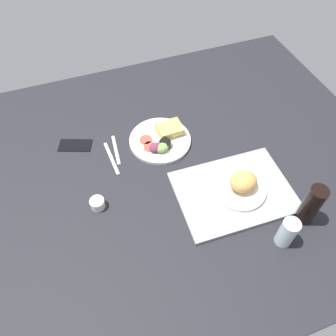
{
  "coord_description": "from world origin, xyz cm",
  "views": [
    {
      "loc": [
        30.1,
        80.16,
        110.29
      ],
      "look_at": [
        2.0,
        3.0,
        4.0
      ],
      "focal_mm": 35.28,
      "sensor_mm": 36.0,
      "label": 1
    }
  ],
  "objects_px": {
    "serving_tray": "(234,192)",
    "fork": "(116,150)",
    "bread_plate_near": "(241,185)",
    "espresso_cup": "(97,203)",
    "knife": "(111,158)",
    "plate_with_salad": "(162,139)",
    "cell_phone": "(75,145)",
    "drinking_glass": "(287,232)",
    "soda_bottle": "(311,205)"
  },
  "relations": [
    {
      "from": "serving_tray",
      "to": "fork",
      "type": "bearing_deg",
      "value": -44.77
    },
    {
      "from": "bread_plate_near",
      "to": "espresso_cup",
      "type": "xyz_separation_m",
      "value": [
        0.55,
        -0.13,
        -0.03
      ]
    },
    {
      "from": "espresso_cup",
      "to": "knife",
      "type": "bearing_deg",
      "value": -116.07
    },
    {
      "from": "bread_plate_near",
      "to": "knife",
      "type": "bearing_deg",
      "value": -37.86
    },
    {
      "from": "serving_tray",
      "to": "knife",
      "type": "distance_m",
      "value": 0.54
    },
    {
      "from": "plate_with_salad",
      "to": "fork",
      "type": "relative_size",
      "value": 1.62
    },
    {
      "from": "fork",
      "to": "cell_phone",
      "type": "xyz_separation_m",
      "value": [
        0.16,
        -0.09,
        0.0
      ]
    },
    {
      "from": "drinking_glass",
      "to": "soda_bottle",
      "type": "xyz_separation_m",
      "value": [
        -0.12,
        -0.05,
        0.03
      ]
    },
    {
      "from": "plate_with_salad",
      "to": "knife",
      "type": "height_order",
      "value": "plate_with_salad"
    },
    {
      "from": "serving_tray",
      "to": "plate_with_salad",
      "type": "relative_size",
      "value": 1.64
    },
    {
      "from": "plate_with_salad",
      "to": "knife",
      "type": "relative_size",
      "value": 1.45
    },
    {
      "from": "bread_plate_near",
      "to": "drinking_glass",
      "type": "bearing_deg",
      "value": 100.67
    },
    {
      "from": "fork",
      "to": "drinking_glass",
      "type": "bearing_deg",
      "value": 41.26
    },
    {
      "from": "soda_bottle",
      "to": "espresso_cup",
      "type": "distance_m",
      "value": 0.78
    },
    {
      "from": "plate_with_salad",
      "to": "drinking_glass",
      "type": "bearing_deg",
      "value": 112.53
    },
    {
      "from": "fork",
      "to": "bread_plate_near",
      "type": "bearing_deg",
      "value": 52.21
    },
    {
      "from": "bread_plate_near",
      "to": "drinking_glass",
      "type": "relative_size",
      "value": 1.67
    },
    {
      "from": "soda_bottle",
      "to": "fork",
      "type": "height_order",
      "value": "soda_bottle"
    },
    {
      "from": "bread_plate_near",
      "to": "cell_phone",
      "type": "xyz_separation_m",
      "value": [
        0.57,
        -0.47,
        -0.04
      ]
    },
    {
      "from": "espresso_cup",
      "to": "fork",
      "type": "xyz_separation_m",
      "value": [
        -0.14,
        -0.26,
        -0.02
      ]
    },
    {
      "from": "bread_plate_near",
      "to": "fork",
      "type": "xyz_separation_m",
      "value": [
        0.41,
        -0.38,
        -0.04
      ]
    },
    {
      "from": "soda_bottle",
      "to": "fork",
      "type": "xyz_separation_m",
      "value": [
        0.58,
        -0.57,
        -0.09
      ]
    },
    {
      "from": "fork",
      "to": "serving_tray",
      "type": "bearing_deg",
      "value": 50.41
    },
    {
      "from": "soda_bottle",
      "to": "cell_phone",
      "type": "xyz_separation_m",
      "value": [
        0.74,
        -0.66,
        -0.09
      ]
    },
    {
      "from": "bread_plate_near",
      "to": "serving_tray",
      "type": "bearing_deg",
      "value": -2.87
    },
    {
      "from": "espresso_cup",
      "to": "soda_bottle",
      "type": "bearing_deg",
      "value": 156.16
    },
    {
      "from": "plate_with_salad",
      "to": "knife",
      "type": "distance_m",
      "value": 0.24
    },
    {
      "from": "soda_bottle",
      "to": "espresso_cup",
      "type": "height_order",
      "value": "soda_bottle"
    },
    {
      "from": "plate_with_salad",
      "to": "cell_phone",
      "type": "bearing_deg",
      "value": -16.64
    },
    {
      "from": "plate_with_salad",
      "to": "knife",
      "type": "bearing_deg",
      "value": 3.83
    },
    {
      "from": "espresso_cup",
      "to": "fork",
      "type": "distance_m",
      "value": 0.29
    },
    {
      "from": "drinking_glass",
      "to": "knife",
      "type": "height_order",
      "value": "drinking_glass"
    },
    {
      "from": "plate_with_salad",
      "to": "fork",
      "type": "xyz_separation_m",
      "value": [
        0.21,
        -0.02,
        -0.02
      ]
    },
    {
      "from": "bread_plate_near",
      "to": "fork",
      "type": "relative_size",
      "value": 1.25
    },
    {
      "from": "fork",
      "to": "knife",
      "type": "height_order",
      "value": "same"
    },
    {
      "from": "espresso_cup",
      "to": "cell_phone",
      "type": "relative_size",
      "value": 0.39
    },
    {
      "from": "soda_bottle",
      "to": "knife",
      "type": "xyz_separation_m",
      "value": [
        0.61,
        -0.53,
        -0.09
      ]
    },
    {
      "from": "plate_with_salad",
      "to": "soda_bottle",
      "type": "bearing_deg",
      "value": 124.1
    },
    {
      "from": "espresso_cup",
      "to": "fork",
      "type": "bearing_deg",
      "value": -117.92
    },
    {
      "from": "bread_plate_near",
      "to": "plate_with_salad",
      "type": "bearing_deg",
      "value": -60.36
    },
    {
      "from": "bread_plate_near",
      "to": "knife",
      "type": "height_order",
      "value": "bread_plate_near"
    },
    {
      "from": "espresso_cup",
      "to": "cell_phone",
      "type": "xyz_separation_m",
      "value": [
        0.03,
        -0.34,
        -0.02
      ]
    },
    {
      "from": "plate_with_salad",
      "to": "drinking_glass",
      "type": "relative_size",
      "value": 2.15
    },
    {
      "from": "plate_with_salad",
      "to": "soda_bottle",
      "type": "xyz_separation_m",
      "value": [
        -0.37,
        0.55,
        0.08
      ]
    },
    {
      "from": "espresso_cup",
      "to": "fork",
      "type": "relative_size",
      "value": 0.33
    },
    {
      "from": "espresso_cup",
      "to": "knife",
      "type": "relative_size",
      "value": 0.29
    },
    {
      "from": "serving_tray",
      "to": "bread_plate_near",
      "type": "distance_m",
      "value": 0.05
    },
    {
      "from": "serving_tray",
      "to": "knife",
      "type": "relative_size",
      "value": 2.37
    },
    {
      "from": "bread_plate_near",
      "to": "plate_with_salad",
      "type": "relative_size",
      "value": 0.78
    },
    {
      "from": "bread_plate_near",
      "to": "cell_phone",
      "type": "distance_m",
      "value": 0.74
    }
  ]
}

